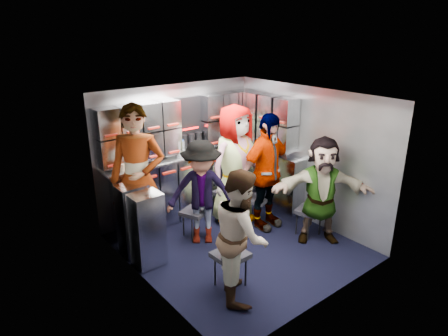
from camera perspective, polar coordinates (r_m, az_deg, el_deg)
floor at (r=5.74m, az=1.97°, el=-11.04°), size 3.00×3.00×0.00m
wall_back at (r=6.43m, az=-6.65°, el=2.55°), size 2.80×0.04×2.10m
wall_left at (r=4.56m, az=-11.43°, el=-5.11°), size 0.04×3.00×2.10m
wall_right at (r=6.23m, az=11.92°, el=1.70°), size 0.04×3.00×2.10m
ceiling at (r=5.00m, az=2.25°, el=10.10°), size 2.80×3.00×0.02m
cart_bank_back at (r=6.45m, az=-5.46°, el=-2.60°), size 2.68×0.38×0.99m
cart_bank_left at (r=5.34m, az=-11.85°, el=-7.93°), size 0.38×0.76×0.99m
counter at (r=6.27m, az=-5.61°, el=1.80°), size 2.68×0.42×0.03m
locker_bank_back at (r=6.19m, az=-6.06°, el=6.12°), size 2.68×0.28×0.82m
locker_bank_right at (r=6.46m, az=6.55°, el=6.69°), size 0.28×1.00×0.82m
right_cabinet at (r=6.69m, az=6.83°, el=-1.76°), size 0.28×1.20×1.00m
coffee_niche at (r=6.34m, az=-4.98°, el=6.30°), size 0.46×0.16×0.84m
red_latch_strip at (r=6.15m, az=-4.54°, el=0.16°), size 2.60×0.02×0.03m
jump_seat_near_left at (r=4.76m, az=0.92°, el=-12.56°), size 0.38×0.36×0.44m
jump_seat_mid_left at (r=5.82m, az=-4.17°, el=-6.42°), size 0.46×0.45×0.42m
jump_seat_center at (r=6.40m, az=0.49°, el=-3.69°), size 0.43×0.41×0.44m
jump_seat_mid_right at (r=6.25m, az=4.74°, el=-4.63°), size 0.45×0.44×0.41m
jump_seat_near_right at (r=5.98m, az=12.06°, el=-6.16°), size 0.43×0.42×0.42m
attendant_standing at (r=5.40m, az=-12.18°, el=-1.61°), size 0.88×0.84×2.02m
attendant_arc_a at (r=4.46m, az=2.44°, el=-9.51°), size 0.88×0.93×1.52m
attendant_arc_b at (r=5.53m, az=-3.21°, el=-3.56°), size 1.11×1.03×1.50m
attendant_arc_c at (r=6.07m, az=1.58°, el=0.44°), size 0.95×0.66×1.86m
attendant_arc_d at (r=5.93m, az=6.07°, el=-0.61°), size 1.06×0.50×1.77m
attendant_arc_e at (r=5.72m, az=13.73°, el=-3.13°), size 1.39×1.25×1.54m
bottle_left at (r=6.15m, az=-5.94°, el=2.76°), size 0.07×0.07×0.24m
bottle_mid at (r=6.11m, az=-6.50°, el=2.69°), size 0.07×0.07×0.25m
bottle_right at (r=6.82m, az=2.31°, el=4.69°), size 0.07×0.07×0.27m
cup_left at (r=5.72m, az=-14.25°, el=0.15°), size 0.09×0.09×0.09m
cup_right at (r=6.65m, az=0.43°, el=3.59°), size 0.07×0.07×0.11m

